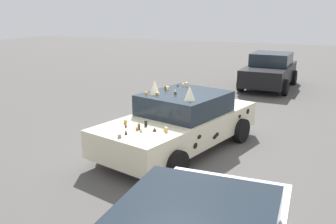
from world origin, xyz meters
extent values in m
plane|color=#514F4C|center=(0.00, 0.00, 0.00)|extent=(60.00, 60.00, 0.00)
cube|color=beige|center=(0.00, 0.00, 0.56)|extent=(4.75, 2.87, 0.61)
cube|color=#1E2833|center=(0.20, -0.05, 1.11)|extent=(2.25, 2.09, 0.48)
cylinder|color=black|center=(-1.57, -0.55, 0.30)|extent=(0.64, 0.37, 0.61)
cylinder|color=black|center=(-1.10, 1.24, 0.30)|extent=(0.64, 0.37, 0.61)
cylinder|color=black|center=(1.10, -1.24, 0.30)|extent=(0.64, 0.37, 0.61)
cylinder|color=black|center=(1.57, 0.55, 0.30)|extent=(0.64, 0.37, 0.61)
ellipsoid|color=black|center=(-0.84, 1.16, 0.43)|extent=(0.12, 0.05, 0.12)
ellipsoid|color=black|center=(-0.88, -0.71, 0.49)|extent=(0.16, 0.06, 0.13)
ellipsoid|color=black|center=(-0.03, -0.93, 0.50)|extent=(0.18, 0.06, 0.10)
ellipsoid|color=black|center=(1.04, -1.21, 0.69)|extent=(0.14, 0.06, 0.09)
ellipsoid|color=black|center=(1.48, -1.33, 0.72)|extent=(0.16, 0.06, 0.14)
ellipsoid|color=black|center=(1.05, 0.67, 0.72)|extent=(0.16, 0.06, 0.10)
ellipsoid|color=black|center=(-0.74, -0.75, 0.65)|extent=(0.15, 0.06, 0.09)
ellipsoid|color=black|center=(1.92, 0.44, 0.56)|extent=(0.14, 0.05, 0.10)
ellipsoid|color=black|center=(-0.11, -0.91, 0.47)|extent=(0.18, 0.06, 0.10)
ellipsoid|color=black|center=(-0.13, 0.97, 0.65)|extent=(0.14, 0.05, 0.14)
cylinder|color=#51381E|center=(-1.38, 0.36, 0.93)|extent=(0.07, 0.07, 0.12)
cone|color=orange|center=(-1.28, -0.17, 0.92)|extent=(0.05, 0.05, 0.10)
cone|color=black|center=(-1.77, 0.45, 0.92)|extent=(0.06, 0.06, 0.10)
cylinder|color=tan|center=(-1.10, 0.84, 0.91)|extent=(0.11, 0.11, 0.08)
sphere|color=#51381E|center=(-1.38, 0.67, 0.90)|extent=(0.06, 0.06, 0.06)
cylinder|color=black|center=(-1.14, 0.32, 0.94)|extent=(0.09, 0.09, 0.13)
cylinder|color=tan|center=(-1.32, -0.23, 0.92)|extent=(0.08, 0.08, 0.11)
cone|color=silver|center=(-1.53, 0.23, 0.91)|extent=(0.11, 0.11, 0.09)
cone|color=#A87A38|center=(-1.18, 0.80, 0.93)|extent=(0.10, 0.10, 0.11)
cylinder|color=#A87A38|center=(-1.46, 0.37, 0.91)|extent=(0.06, 0.06, 0.07)
cylinder|color=gray|center=(-1.99, 0.47, 0.91)|extent=(0.11, 0.11, 0.08)
cone|color=#51381E|center=(-1.37, 0.01, 0.91)|extent=(0.11, 0.11, 0.08)
cylinder|color=#51381E|center=(0.40, 0.53, 1.40)|extent=(0.09, 0.09, 0.09)
cylinder|color=#A87A38|center=(-0.26, 0.46, 1.39)|extent=(0.09, 0.09, 0.06)
cylinder|color=tan|center=(0.34, 0.46, 1.40)|extent=(0.09, 0.09, 0.09)
cylinder|color=gray|center=(0.04, 0.14, 1.40)|extent=(0.06, 0.06, 0.09)
cylinder|color=tan|center=(0.92, 0.28, 1.39)|extent=(0.05, 0.05, 0.08)
cone|color=black|center=(0.88, 0.41, 1.38)|extent=(0.10, 0.10, 0.05)
cylinder|color=#51381E|center=(-0.01, 0.11, 1.39)|extent=(0.08, 0.08, 0.07)
cylinder|color=orange|center=(-0.30, 0.72, 1.38)|extent=(0.07, 0.07, 0.06)
cylinder|color=tan|center=(0.97, 0.20, 1.41)|extent=(0.09, 0.09, 0.11)
cone|color=beige|center=(-0.43, -0.40, 1.51)|extent=(0.23, 0.23, 0.32)
cone|color=beige|center=(-0.18, 0.56, 1.51)|extent=(0.23, 0.23, 0.32)
cube|color=black|center=(8.29, -0.83, 0.62)|extent=(3.99, 1.87, 0.69)
cube|color=#1E2833|center=(8.60, -0.84, 1.22)|extent=(1.80, 1.64, 0.50)
cylinder|color=black|center=(7.04, -1.65, 0.32)|extent=(0.65, 0.25, 0.64)
cylinder|color=black|center=(7.11, 0.10, 0.32)|extent=(0.65, 0.25, 0.64)
cylinder|color=black|center=(9.47, -1.75, 0.32)|extent=(0.65, 0.25, 0.64)
cylinder|color=black|center=(9.54, -0.01, 0.32)|extent=(0.65, 0.25, 0.64)
camera|label=1|loc=(-7.92, -3.11, 3.29)|focal=39.94mm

